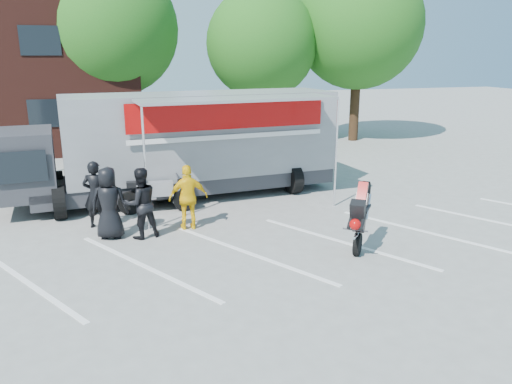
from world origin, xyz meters
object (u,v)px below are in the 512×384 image
tree_mid (262,44)px  spectator_leather_a (109,203)px  spectator_leather_b (96,195)px  spectator_hivis (188,197)px  spectator_leather_c (141,203)px  parked_motorcycle (158,212)px  stunt_bike_rider (361,246)px  transporter_truck (189,196)px  tree_left (112,29)px  tree_right (359,25)px

tree_mid → spectator_leather_a: (-7.82, -11.96, -4.04)m
spectator_leather_b → tree_mid: bearing=-107.6°
spectator_hivis → spectator_leather_c: bearing=14.4°
parked_motorcycle → spectator_leather_b: spectator_leather_b is taller
parked_motorcycle → spectator_leather_c: bearing=166.7°
spectator_hivis → stunt_bike_rider: bearing=147.6°
tree_mid → spectator_leather_b: bearing=-126.4°
transporter_truck → spectator_leather_a: 4.24m
tree_left → stunt_bike_rider: (4.88, -15.37, -5.57)m
transporter_truck → spectator_hivis: (-0.56, -3.18, 0.86)m
tree_left → spectator_leather_b: size_ratio=4.79×
transporter_truck → tree_left: bearing=95.6°
transporter_truck → spectator_leather_c: (-1.79, -3.47, 0.90)m
tree_mid → spectator_leather_b: (-8.14, -11.03, -4.04)m
tree_mid → spectator_leather_a: 14.85m
tree_left → spectator_leather_b: (-1.14, -12.03, -4.66)m
transporter_truck → parked_motorcycle: (-1.18, -1.52, 0.00)m
transporter_truck → spectator_leather_c: bearing=-121.7°
stunt_bike_rider → spectator_leather_a: spectator_leather_a is taller
parked_motorcycle → spectator_hivis: 1.97m
stunt_bike_rider → spectator_leather_a: 6.26m
spectator_hivis → tree_right: bearing=-132.3°
parked_motorcycle → spectator_leather_b: 2.07m
parked_motorcycle → stunt_bike_rider: stunt_bike_rider is taller
parked_motorcycle → tree_left: bearing=6.7°
tree_left → spectator_hivis: bearing=-84.9°
spectator_leather_a → spectator_leather_b: spectator_leather_a is taller
parked_motorcycle → spectator_leather_a: spectator_leather_a is taller
tree_right → tree_left: bearing=172.9°
spectator_leather_a → spectator_hivis: 1.99m
spectator_leather_a → spectator_leather_b: bearing=-59.6°
spectator_leather_b → stunt_bike_rider: bearing=169.9°
tree_right → spectator_leather_a: 17.90m
tree_left → tree_mid: bearing=-8.1°
tree_mid → transporter_truck: tree_mid is taller
tree_mid → stunt_bike_rider: size_ratio=4.31×
tree_right → spectator_hivis: size_ratio=5.30×
tree_left → stunt_bike_rider: tree_left is taller
stunt_bike_rider → spectator_leather_c: 5.49m
spectator_leather_c → spectator_hivis: bearing=178.4°
spectator_leather_b → spectator_hivis: 2.45m
stunt_bike_rider → spectator_leather_b: (-6.02, 3.33, 0.90)m
stunt_bike_rider → spectator_hivis: bearing=-174.8°
spectator_leather_a → spectator_hivis: size_ratio=1.06×
tree_left → tree_right: tree_right is taller
tree_left → spectator_leather_c: tree_left is taller
tree_right → spectator_leather_c: size_ratio=5.09×
spectator_leather_c → spectator_hivis: size_ratio=1.04×
tree_left → spectator_leather_c: size_ratio=4.82×
spectator_leather_b → spectator_hivis: size_ratio=1.05×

